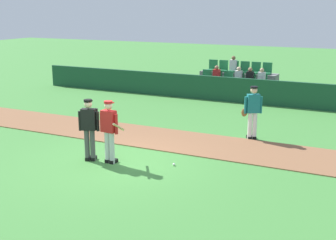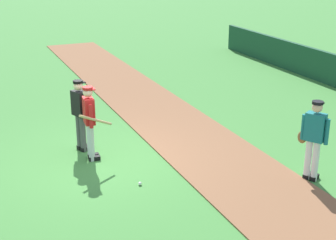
% 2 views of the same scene
% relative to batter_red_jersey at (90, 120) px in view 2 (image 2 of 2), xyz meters
% --- Properties ---
extents(ground_plane, '(80.00, 80.00, 0.00)m').
position_rel_batter_red_jersey_xyz_m(ground_plane, '(0.12, 0.17, -0.97)').
color(ground_plane, '#42843A').
extents(infield_dirt_path, '(28.00, 2.34, 0.03)m').
position_rel_batter_red_jersey_xyz_m(infield_dirt_path, '(0.12, 2.72, -0.95)').
color(infield_dirt_path, brown).
rests_on(infield_dirt_path, ground).
extents(batter_red_jersey, '(0.67, 0.79, 1.76)m').
position_rel_batter_red_jersey_xyz_m(batter_red_jersey, '(0.00, 0.00, 0.00)').
color(batter_red_jersey, silver).
rests_on(batter_red_jersey, ground).
extents(umpire_home_plate, '(0.56, 0.40, 1.76)m').
position_rel_batter_red_jersey_xyz_m(umpire_home_plate, '(-0.63, -0.05, 0.03)').
color(umpire_home_plate, '#4C4C4C').
rests_on(umpire_home_plate, ground).
extents(runner_teal_jersey, '(0.64, 0.43, 1.76)m').
position_rel_batter_red_jersey_xyz_m(runner_teal_jersey, '(2.88, 3.99, -0.01)').
color(runner_teal_jersey, white).
rests_on(runner_teal_jersey, ground).
extents(baseball, '(0.07, 0.07, 0.07)m').
position_rel_batter_red_jersey_xyz_m(baseball, '(1.68, 0.57, -0.93)').
color(baseball, white).
rests_on(baseball, ground).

